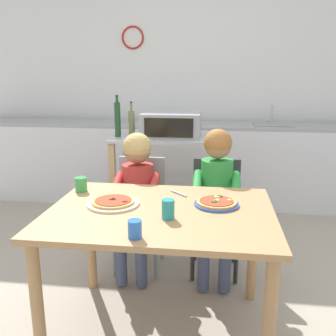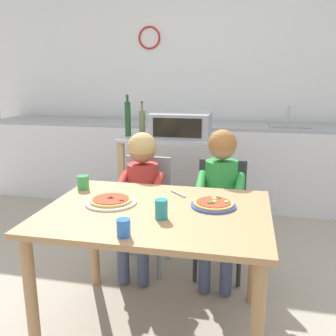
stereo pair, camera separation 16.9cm
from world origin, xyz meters
TOP-DOWN VIEW (x-y plane):
  - ground_plane at (0.00, 1.05)m, footprint 11.11×11.11m
  - back_wall_tiled at (-0.00, 2.68)m, footprint 5.55×0.14m
  - kitchen_counter at (0.00, 2.27)m, footprint 5.00×0.60m
  - kitchen_island_cart at (-0.16, 1.37)m, footprint 0.92×0.57m
  - toaster_oven at (-0.11, 1.35)m, footprint 0.50×0.38m
  - bottle_slim_sauce at (-0.56, 1.28)m, footprint 0.05×0.05m
  - bottle_tall_green_wine at (-0.47, 1.40)m, footprint 0.05×0.05m
  - dining_table at (0.00, 0.00)m, footprint 1.18×0.88m
  - dining_chair_left at (-0.27, 0.75)m, footprint 0.36×0.36m
  - dining_chair_right at (0.29, 0.75)m, footprint 0.36×0.36m
  - child_in_red_shirt at (-0.27, 0.63)m, footprint 0.32×0.42m
  - child_in_green_shirt at (0.29, 0.63)m, footprint 0.32×0.42m
  - pizza_plate_cream at (-0.27, 0.04)m, footprint 0.28×0.28m
  - pizza_plate_blue_rimmed at (0.29, 0.11)m, footprint 0.24×0.24m
  - drinking_cup_green at (-0.52, 0.25)m, footprint 0.07×0.07m
  - drinking_cup_blue at (-0.06, -0.35)m, footprint 0.06×0.06m
  - drinking_cup_teal at (0.06, -0.12)m, footprint 0.06×0.06m
  - serving_spoon at (0.07, 0.27)m, footprint 0.11×0.11m

SIDE VIEW (x-z plane):
  - ground_plane at x=0.00m, z-range 0.00..0.00m
  - kitchen_counter at x=0.00m, z-range -0.10..0.99m
  - dining_chair_left at x=-0.27m, z-range 0.07..0.89m
  - dining_chair_right at x=0.29m, z-range 0.07..0.89m
  - kitchen_island_cart at x=-0.16m, z-range 0.14..1.04m
  - dining_table at x=0.00m, z-range 0.26..0.99m
  - child_in_red_shirt at x=-0.27m, z-range 0.16..1.17m
  - child_in_green_shirt at x=0.29m, z-range 0.15..1.20m
  - serving_spoon at x=0.07m, z-range 0.73..0.74m
  - pizza_plate_cream at x=-0.27m, z-range 0.73..0.76m
  - pizza_plate_blue_rimmed at x=0.29m, z-range 0.73..0.76m
  - drinking_cup_blue at x=-0.06m, z-range 0.73..0.81m
  - drinking_cup_green at x=-0.52m, z-range 0.73..0.82m
  - drinking_cup_teal at x=0.06m, z-range 0.73..0.83m
  - toaster_oven at x=-0.11m, z-range 0.89..1.10m
  - bottle_tall_green_wine at x=-0.47m, z-range 0.86..1.15m
  - bottle_slim_sauce at x=-0.56m, z-range 0.87..1.23m
  - back_wall_tiled at x=0.00m, z-range 0.00..2.70m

